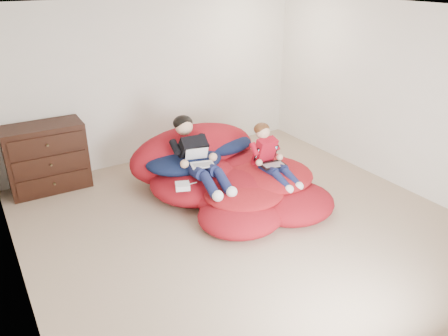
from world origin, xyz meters
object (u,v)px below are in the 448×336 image
(dresser, at_px, (47,157))
(laptop_white, at_px, (200,160))
(laptop_black, at_px, (270,160))
(beanbag_pile, at_px, (227,175))
(younger_boy, at_px, (270,154))
(older_boy, at_px, (196,152))

(dresser, distance_m, laptop_white, 2.21)
(laptop_black, bearing_deg, dresser, 143.89)
(beanbag_pile, bearing_deg, younger_boy, -41.12)
(older_boy, xyz_separation_m, laptop_black, (0.88, -0.45, -0.13))
(dresser, height_order, laptop_white, dresser)
(dresser, relative_size, younger_boy, 1.20)
(laptop_white, relative_size, laptop_black, 1.04)
(older_boy, xyz_separation_m, younger_boy, (0.88, -0.44, -0.06))
(beanbag_pile, distance_m, laptop_black, 0.64)
(beanbag_pile, xyz_separation_m, older_boy, (-0.45, 0.06, 0.42))
(beanbag_pile, distance_m, laptop_white, 0.57)
(younger_boy, bearing_deg, beanbag_pile, 138.88)
(beanbag_pile, xyz_separation_m, younger_boy, (0.43, -0.38, 0.36))
(beanbag_pile, relative_size, younger_boy, 2.76)
(beanbag_pile, xyz_separation_m, laptop_black, (0.43, -0.38, 0.28))
(younger_boy, height_order, laptop_white, younger_boy)
(younger_boy, xyz_separation_m, laptop_white, (-0.88, 0.33, -0.00))
(older_boy, relative_size, laptop_black, 3.47)
(dresser, xyz_separation_m, older_boy, (1.62, -1.38, 0.22))
(beanbag_pile, relative_size, older_boy, 1.93)
(older_boy, relative_size, laptop_white, 3.35)
(older_boy, relative_size, younger_boy, 1.43)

